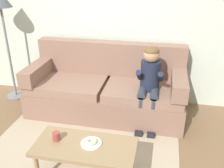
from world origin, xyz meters
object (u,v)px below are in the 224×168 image
(person_child, at_px, (150,80))
(mug, at_px, (56,136))
(coffee_table, at_px, (85,149))
(floor_lamp, at_px, (1,10))
(donut, at_px, (91,141))
(couch, at_px, (106,90))

(person_child, xyz_separation_m, mug, (-0.84, -1.13, -0.21))
(coffee_table, height_order, person_child, person_child)
(coffee_table, height_order, mug, mug)
(mug, relative_size, floor_lamp, 0.05)
(coffee_table, distance_m, donut, 0.10)
(coffee_table, relative_size, floor_lamp, 0.59)
(donut, bearing_deg, person_child, 66.85)
(couch, height_order, floor_lamp, floor_lamp)
(mug, xyz_separation_m, floor_lamp, (-1.41, 1.48, 0.98))
(coffee_table, distance_m, mug, 0.32)
(coffee_table, distance_m, floor_lamp, 2.52)
(person_child, height_order, donut, person_child)
(coffee_table, bearing_deg, donut, 29.59)
(donut, distance_m, floor_lamp, 2.51)
(donut, xyz_separation_m, floor_lamp, (-1.77, 1.47, 0.99))
(coffee_table, distance_m, person_child, 1.31)
(couch, distance_m, coffee_table, 1.37)
(person_child, height_order, mug, person_child)
(couch, relative_size, coffee_table, 2.21)
(coffee_table, relative_size, person_child, 0.92)
(person_child, relative_size, mug, 12.24)
(donut, bearing_deg, floor_lamp, 140.21)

